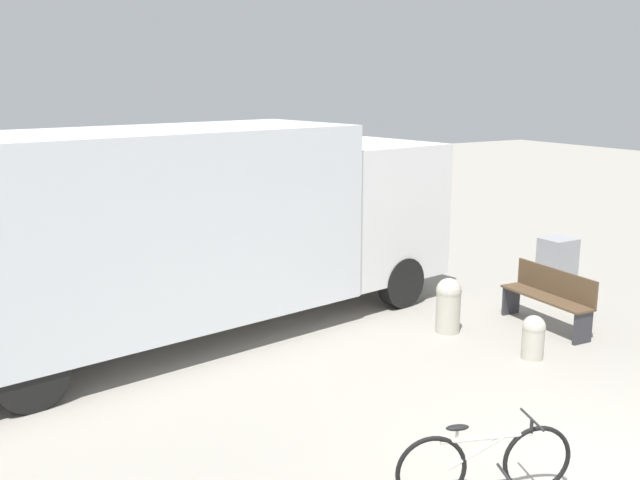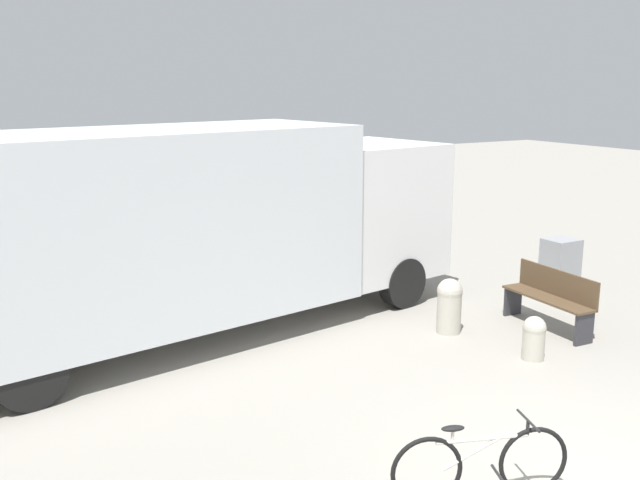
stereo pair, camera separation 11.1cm
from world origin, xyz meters
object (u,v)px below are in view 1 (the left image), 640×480
at_px(bollard_far_bench, 448,303).
at_px(utility_box, 557,263).
at_px(delivery_truck, 191,225).
at_px(park_bench, 549,296).
at_px(bicycle_middle, 484,463).
at_px(bollard_near_bench, 533,336).

xyz_separation_m(bollard_far_bench, utility_box, (3.36, 0.85, 0.01)).
height_order(delivery_truck, park_bench, delivery_truck).
xyz_separation_m(delivery_truck, utility_box, (6.78, -1.00, -1.25)).
xyz_separation_m(bicycle_middle, bollard_far_bench, (2.69, 3.64, 0.10)).
bearing_deg(bollard_near_bench, delivery_truck, 138.62).
bearing_deg(bicycle_middle, bollard_near_bench, 56.15).
distance_m(delivery_truck, utility_box, 6.97).
bearing_deg(delivery_truck, bollard_far_bench, -37.20).
distance_m(delivery_truck, park_bench, 5.63).
relative_size(delivery_truck, bollard_near_bench, 14.62).
distance_m(delivery_truck, bollard_near_bench, 5.16).
bearing_deg(bicycle_middle, delivery_truck, 117.33).
height_order(bicycle_middle, bollard_far_bench, bollard_far_bench).
bearing_deg(park_bench, bollard_near_bench, 127.35).
bearing_deg(park_bench, bollard_far_bench, 70.14).
xyz_separation_m(bollard_near_bench, utility_box, (3.05, 2.28, 0.14)).
bearing_deg(bollard_near_bench, utility_box, 36.78).
distance_m(bollard_far_bench, utility_box, 3.47).
height_order(park_bench, bollard_far_bench, park_bench).
height_order(bicycle_middle, utility_box, utility_box).
height_order(park_bench, bollard_near_bench, park_bench).
relative_size(bollard_far_bench, utility_box, 0.91).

